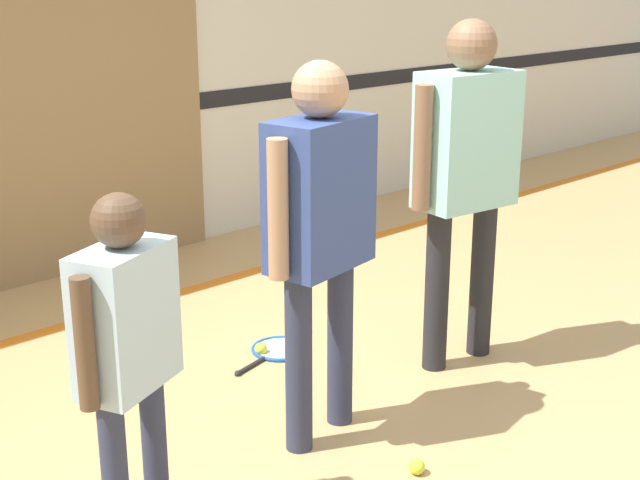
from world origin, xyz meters
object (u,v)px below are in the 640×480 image
person_instructor (320,214)px  tennis_ball_by_spare_racket (261,349)px  person_student_right (466,158)px  racket_spare_on_floor (279,350)px  tennis_ball_near_instructor (417,467)px  person_student_left (127,337)px

person_instructor → tennis_ball_by_spare_racket: person_instructor is taller
person_student_right → racket_spare_on_floor: person_student_right is taller
tennis_ball_by_spare_racket → tennis_ball_near_instructor: bearing=-101.6°
person_instructor → tennis_ball_near_instructor: (0.06, -0.50, -0.96)m
person_student_right → person_student_left: bearing=13.2°
person_instructor → person_student_left: bearing=177.0°
racket_spare_on_floor → person_student_left: bearing=19.2°
person_student_left → tennis_ball_near_instructor: (1.05, -0.38, -0.76)m
racket_spare_on_floor → tennis_ball_by_spare_racket: bearing=-33.4°
person_student_right → racket_spare_on_floor: size_ratio=3.07×
racket_spare_on_floor → tennis_ball_by_spare_racket: (-0.09, 0.03, 0.02)m
racket_spare_on_floor → tennis_ball_near_instructor: 1.33m
racket_spare_on_floor → tennis_ball_near_instructor: (-0.37, -1.28, 0.02)m
tennis_ball_near_instructor → tennis_ball_by_spare_racket: size_ratio=1.00×
person_student_left → person_student_right: 2.05m
person_student_right → tennis_ball_near_instructor: 1.53m
racket_spare_on_floor → person_student_right: bearing=117.6°
person_student_left → person_student_right: (2.02, 0.20, 0.27)m
person_student_right → tennis_ball_by_spare_racket: size_ratio=26.07×
person_student_left → tennis_ball_near_instructor: person_student_left is taller
person_instructor → person_student_right: bearing=-6.0°
tennis_ball_near_instructor → person_instructor: bearing=97.3°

